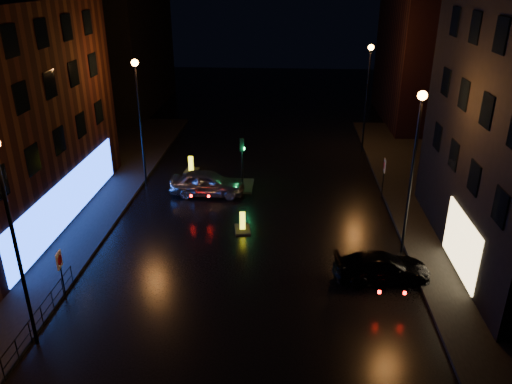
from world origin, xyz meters
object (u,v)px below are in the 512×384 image
bollard_far (191,168)px  road_sign_left (60,264)px  traffic_signal (242,180)px  dark_sedan (382,267)px  silver_hatchback (207,183)px  road_sign_right (384,169)px  bollard_near (243,226)px

bollard_far → road_sign_left: size_ratio=0.61×
traffic_signal → dark_sedan: 13.03m
road_sign_left → silver_hatchback: bearing=62.7°
dark_sedan → road_sign_left: bearing=92.0°
road_sign_left → road_sign_right: 19.84m
bollard_far → road_sign_right: (13.05, -3.55, 1.66)m
road_sign_left → bollard_near: bearing=37.4°
silver_hatchback → bollard_far: 4.36m
dark_sedan → road_sign_left: size_ratio=1.93×
traffic_signal → road_sign_left: size_ratio=1.48×
bollard_far → silver_hatchback: bearing=-59.8°
dark_sedan → bollard_far: 17.45m
silver_hatchback → dark_sedan: 13.35m
traffic_signal → road_sign_right: bearing=-6.6°
bollard_far → bollard_near: bearing=-57.4°
bollard_near → road_sign_left: size_ratio=0.59×
traffic_signal → road_sign_left: (-6.70, -13.05, 1.25)m
traffic_signal → silver_hatchback: 2.58m
bollard_near → road_sign_left: road_sign_left is taller
dark_sedan → bollard_far: size_ratio=3.19×
traffic_signal → road_sign_right: 9.26m
dark_sedan → bollard_near: dark_sedan is taller
traffic_signal → bollard_far: size_ratio=2.44×
traffic_signal → road_sign_right: size_ratio=1.35×
dark_sedan → silver_hatchback: bearing=38.6°
traffic_signal → bollard_near: bearing=-84.8°
traffic_signal → road_sign_left: traffic_signal is taller
bollard_far → road_sign_right: bearing=-10.0°
silver_hatchback → road_sign_right: road_sign_right is taller
bollard_near → traffic_signal: bearing=86.4°
traffic_signal → silver_hatchback: (-2.13, -1.41, 0.31)m
silver_hatchback → bollard_near: silver_hatchback is taller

